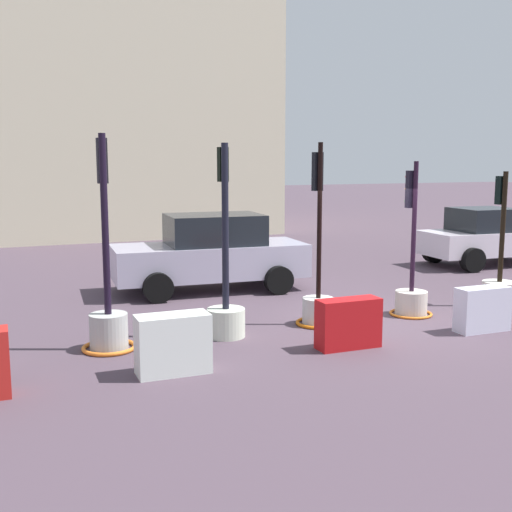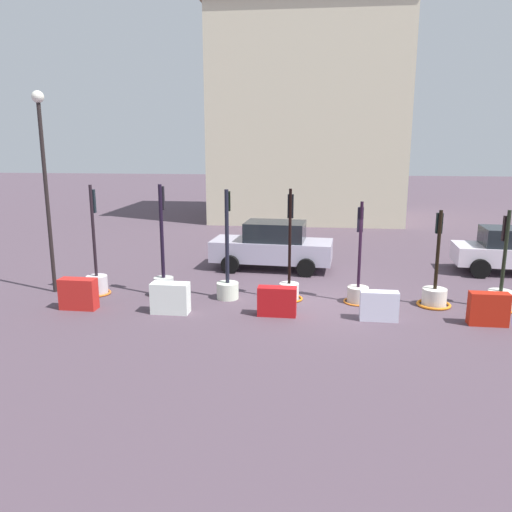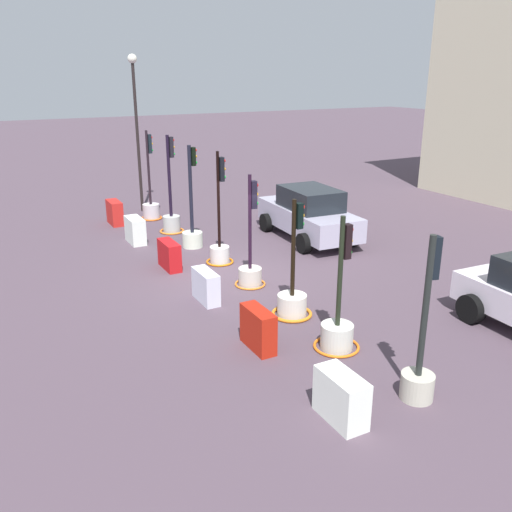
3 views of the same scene
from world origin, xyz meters
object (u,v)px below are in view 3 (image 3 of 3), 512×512
object	(u,v)px
construction_barrier_2	(169,255)
traffic_light_7	(420,364)
traffic_light_2	(192,228)
traffic_light_4	(250,267)
car_silver_hatchback	(309,214)
street_lamp_post	(136,112)
construction_barrier_0	(115,213)
traffic_light_3	(220,245)
traffic_light_6	(338,329)
traffic_light_1	(171,216)
construction_barrier_5	(341,398)
construction_barrier_3	(206,286)
traffic_light_0	(151,206)
construction_barrier_1	(135,230)
construction_barrier_4	(258,329)
traffic_light_5	(292,299)

from	to	relation	value
construction_barrier_2	traffic_light_7	bearing A→B (deg)	9.95
construction_barrier_2	traffic_light_2	bearing A→B (deg)	139.21
traffic_light_4	car_silver_hatchback	size ratio (longest dim) A/B	0.66
construction_barrier_2	street_lamp_post	bearing A→B (deg)	168.70
construction_barrier_0	traffic_light_3	bearing A→B (deg)	15.22
traffic_light_6	construction_barrier_0	bearing A→B (deg)	-173.02
traffic_light_1	traffic_light_3	world-z (taller)	traffic_light_1
traffic_light_2	construction_barrier_5	world-z (taller)	traffic_light_2
traffic_light_3	construction_barrier_3	world-z (taller)	traffic_light_3
traffic_light_0	traffic_light_3	xyz separation A→B (m)	(6.03, 0.16, 0.05)
traffic_light_4	construction_barrier_1	world-z (taller)	traffic_light_4
construction_barrier_5	car_silver_hatchback	xyz separation A→B (m)	(-8.95, 5.37, 0.46)
construction_barrier_0	construction_barrier_2	size ratio (longest dim) A/B	0.98
traffic_light_1	traffic_light_3	distance (m)	3.89
traffic_light_6	construction_barrier_3	world-z (taller)	traffic_light_6
traffic_light_0	construction_barrier_3	xyz separation A→B (m)	(8.53, -1.40, -0.10)
traffic_light_2	construction_barrier_2	distance (m)	2.15
traffic_light_4	traffic_light_7	size ratio (longest dim) A/B	1.00
construction_barrier_1	car_silver_hatchback	xyz separation A→B (m)	(2.40, 5.41, 0.45)
construction_barrier_4	traffic_light_0	bearing A→B (deg)	172.73
construction_barrier_0	traffic_light_2	bearing A→B (deg)	20.25
construction_barrier_5	car_silver_hatchback	distance (m)	10.45
traffic_light_2	car_silver_hatchback	distance (m)	4.02
traffic_light_4	street_lamp_post	distance (m)	10.17
traffic_light_3	traffic_light_7	bearing A→B (deg)	-0.17
construction_barrier_5	traffic_light_6	bearing A→B (deg)	144.51
traffic_light_1	construction_barrier_4	world-z (taller)	traffic_light_1
construction_barrier_3	street_lamp_post	world-z (taller)	street_lamp_post
traffic_light_6	construction_barrier_4	world-z (taller)	traffic_light_6
street_lamp_post	traffic_light_6	bearing A→B (deg)	-0.33
traffic_light_3	construction_barrier_3	bearing A→B (deg)	-31.97
car_silver_hatchback	traffic_light_6	bearing A→B (deg)	-29.54
construction_barrier_3	car_silver_hatchback	size ratio (longest dim) A/B	0.22
construction_barrier_0	car_silver_hatchback	size ratio (longest dim) A/B	0.23
traffic_light_6	construction_barrier_2	xyz separation A→B (m)	(-6.32, -1.37, -0.03)
construction_barrier_0	construction_barrier_2	distance (m)	5.69
traffic_light_0	car_silver_hatchback	xyz separation A→B (m)	(5.20, 3.92, 0.38)
construction_barrier_2	construction_barrier_3	distance (m)	2.75
traffic_light_5	construction_barrier_5	world-z (taller)	traffic_light_5
traffic_light_0	construction_barrier_4	world-z (taller)	traffic_light_0
construction_barrier_2	construction_barrier_4	size ratio (longest dim) A/B	1.07
traffic_light_5	construction_barrier_0	xyz separation A→B (m)	(-10.19, -1.51, 0.03)
traffic_light_3	traffic_light_7	world-z (taller)	traffic_light_3
traffic_light_6	construction_barrier_4	size ratio (longest dim) A/B	2.86
car_silver_hatchback	street_lamp_post	world-z (taller)	street_lamp_post
traffic_light_2	construction_barrier_0	size ratio (longest dim) A/B	3.18
construction_barrier_0	construction_barrier_5	bearing A→B (deg)	0.04
traffic_light_1	construction_barrier_2	world-z (taller)	traffic_light_1
traffic_light_3	traffic_light_4	distance (m)	2.06
traffic_light_2	traffic_light_7	xyz separation A→B (m)	(10.12, 0.09, 0.04)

